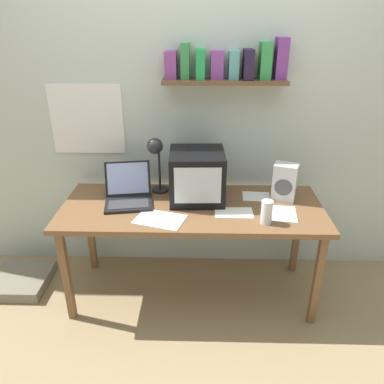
{
  "coord_description": "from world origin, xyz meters",
  "views": [
    {
      "loc": [
        0.06,
        -2.19,
        1.84
      ],
      "look_at": [
        0.0,
        0.0,
        0.81
      ],
      "focal_mm": 35.0,
      "sensor_mm": 36.0,
      "label": 1
    }
  ],
  "objects_px": {
    "space_heater": "(285,182)",
    "open_notebook": "(234,213)",
    "loose_paper_near_laptop": "(160,219)",
    "printed_handout": "(256,196)",
    "desk_lamp": "(156,154)",
    "juice_glass": "(267,213)",
    "floor_cushion": "(21,280)",
    "crt_monitor": "(197,176)",
    "laptop": "(128,193)",
    "corner_desk": "(192,214)",
    "loose_paper_near_monitor": "(279,213)"
  },
  "relations": [
    {
      "from": "juice_glass",
      "to": "loose_paper_near_monitor",
      "type": "height_order",
      "value": "juice_glass"
    },
    {
      "from": "laptop",
      "to": "juice_glass",
      "type": "distance_m",
      "value": 0.92
    },
    {
      "from": "desk_lamp",
      "to": "corner_desk",
      "type": "bearing_deg",
      "value": -21.11
    },
    {
      "from": "loose_paper_near_monitor",
      "to": "crt_monitor",
      "type": "bearing_deg",
      "value": 158.25
    },
    {
      "from": "printed_handout",
      "to": "crt_monitor",
      "type": "bearing_deg",
      "value": -175.18
    },
    {
      "from": "corner_desk",
      "to": "open_notebook",
      "type": "relative_size",
      "value": 7.11
    },
    {
      "from": "juice_glass",
      "to": "loose_paper_near_laptop",
      "type": "distance_m",
      "value": 0.65
    },
    {
      "from": "juice_glass",
      "to": "space_heater",
      "type": "relative_size",
      "value": 0.58
    },
    {
      "from": "space_heater",
      "to": "loose_paper_near_monitor",
      "type": "xyz_separation_m",
      "value": [
        -0.06,
        -0.21,
        -0.12
      ]
    },
    {
      "from": "juice_glass",
      "to": "loose_paper_near_laptop",
      "type": "height_order",
      "value": "juice_glass"
    },
    {
      "from": "laptop",
      "to": "printed_handout",
      "type": "distance_m",
      "value": 0.88
    },
    {
      "from": "juice_glass",
      "to": "floor_cushion",
      "type": "distance_m",
      "value": 1.91
    },
    {
      "from": "loose_paper_near_monitor",
      "to": "floor_cushion",
      "type": "xyz_separation_m",
      "value": [
        -1.84,
        0.13,
        -0.67
      ]
    },
    {
      "from": "crt_monitor",
      "to": "laptop",
      "type": "relative_size",
      "value": 1.0
    },
    {
      "from": "desk_lamp",
      "to": "juice_glass",
      "type": "bearing_deg",
      "value": -14.43
    },
    {
      "from": "crt_monitor",
      "to": "loose_paper_near_laptop",
      "type": "distance_m",
      "value": 0.41
    },
    {
      "from": "desk_lamp",
      "to": "floor_cushion",
      "type": "xyz_separation_m",
      "value": [
        -1.04,
        -0.14,
        -0.97
      ]
    },
    {
      "from": "corner_desk",
      "to": "crt_monitor",
      "type": "xyz_separation_m",
      "value": [
        0.03,
        0.11,
        0.23
      ]
    },
    {
      "from": "space_heater",
      "to": "desk_lamp",
      "type": "bearing_deg",
      "value": -164.89
    },
    {
      "from": "printed_handout",
      "to": "open_notebook",
      "type": "relative_size",
      "value": 0.81
    },
    {
      "from": "laptop",
      "to": "space_heater",
      "type": "xyz_separation_m",
      "value": [
        1.05,
        0.05,
        0.07
      ]
    },
    {
      "from": "crt_monitor",
      "to": "laptop",
      "type": "bearing_deg",
      "value": -176.3
    },
    {
      "from": "space_heater",
      "to": "loose_paper_near_monitor",
      "type": "relative_size",
      "value": 1.06
    },
    {
      "from": "juice_glass",
      "to": "printed_handout",
      "type": "relative_size",
      "value": 0.75
    },
    {
      "from": "juice_glass",
      "to": "laptop",
      "type": "bearing_deg",
      "value": 162.39
    },
    {
      "from": "space_heater",
      "to": "open_notebook",
      "type": "distance_m",
      "value": 0.42
    },
    {
      "from": "crt_monitor",
      "to": "loose_paper_near_monitor",
      "type": "distance_m",
      "value": 0.59
    },
    {
      "from": "juice_glass",
      "to": "printed_handout",
      "type": "distance_m",
      "value": 0.37
    },
    {
      "from": "crt_monitor",
      "to": "loose_paper_near_monitor",
      "type": "xyz_separation_m",
      "value": [
        0.52,
        -0.21,
        -0.16
      ]
    },
    {
      "from": "laptop",
      "to": "desk_lamp",
      "type": "distance_m",
      "value": 0.32
    },
    {
      "from": "loose_paper_near_monitor",
      "to": "loose_paper_near_laptop",
      "type": "xyz_separation_m",
      "value": [
        -0.75,
        -0.1,
        0.0
      ]
    },
    {
      "from": "corner_desk",
      "to": "laptop",
      "type": "bearing_deg",
      "value": 171.14
    },
    {
      "from": "juice_glass",
      "to": "loose_paper_near_laptop",
      "type": "relative_size",
      "value": 0.43
    },
    {
      "from": "crt_monitor",
      "to": "printed_handout",
      "type": "distance_m",
      "value": 0.44
    },
    {
      "from": "laptop",
      "to": "printed_handout",
      "type": "height_order",
      "value": "laptop"
    },
    {
      "from": "crt_monitor",
      "to": "floor_cushion",
      "type": "bearing_deg",
      "value": -178.89
    },
    {
      "from": "floor_cushion",
      "to": "open_notebook",
      "type": "bearing_deg",
      "value": -4.86
    },
    {
      "from": "printed_handout",
      "to": "open_notebook",
      "type": "xyz_separation_m",
      "value": [
        -0.17,
        -0.24,
        0.0
      ]
    },
    {
      "from": "desk_lamp",
      "to": "juice_glass",
      "type": "distance_m",
      "value": 0.83
    },
    {
      "from": "loose_paper_near_laptop",
      "to": "floor_cushion",
      "type": "distance_m",
      "value": 1.31
    },
    {
      "from": "laptop",
      "to": "loose_paper_near_laptop",
      "type": "relative_size",
      "value": 1.1
    },
    {
      "from": "open_notebook",
      "to": "space_heater",
      "type": "bearing_deg",
      "value": 30.71
    },
    {
      "from": "desk_lamp",
      "to": "juice_glass",
      "type": "relative_size",
      "value": 2.79
    },
    {
      "from": "floor_cushion",
      "to": "corner_desk",
      "type": "bearing_deg",
      "value": -1.7
    },
    {
      "from": "loose_paper_near_laptop",
      "to": "printed_handout",
      "type": "bearing_deg",
      "value": 28.16
    },
    {
      "from": "juice_glass",
      "to": "loose_paper_near_laptop",
      "type": "bearing_deg",
      "value": 177.98
    },
    {
      "from": "desk_lamp",
      "to": "printed_handout",
      "type": "relative_size",
      "value": 2.09
    },
    {
      "from": "printed_handout",
      "to": "loose_paper_near_laptop",
      "type": "relative_size",
      "value": 0.57
    },
    {
      "from": "open_notebook",
      "to": "floor_cushion",
      "type": "distance_m",
      "value": 1.7
    },
    {
      "from": "crt_monitor",
      "to": "laptop",
      "type": "height_order",
      "value": "crt_monitor"
    }
  ]
}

